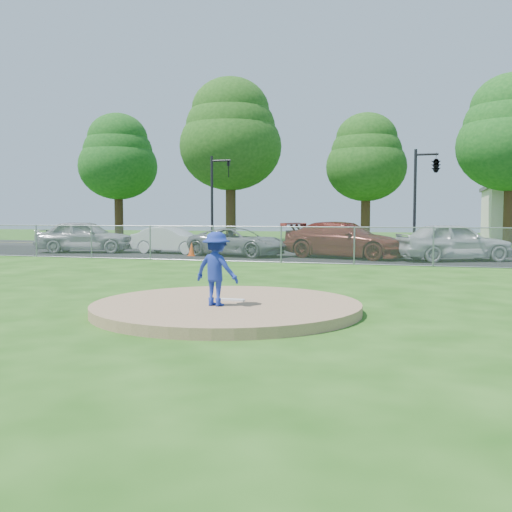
% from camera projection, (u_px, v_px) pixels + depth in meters
% --- Properties ---
extents(ground, '(120.00, 120.00, 0.00)m').
position_uv_depth(ground, '(320.00, 269.00, 21.04)').
color(ground, '#1C4C10').
rests_on(ground, ground).
extents(pitchers_mound, '(5.40, 5.40, 0.20)m').
position_uv_depth(pitchers_mound, '(227.00, 307.00, 11.50)').
color(pitchers_mound, '#947151').
rests_on(pitchers_mound, ground).
extents(pitching_rubber, '(0.60, 0.15, 0.04)m').
position_uv_depth(pitching_rubber, '(230.00, 300.00, 11.69)').
color(pitching_rubber, white).
rests_on(pitching_rubber, pitchers_mound).
extents(chain_link_fence, '(40.00, 0.06, 1.50)m').
position_uv_depth(chain_link_fence, '(329.00, 246.00, 22.90)').
color(chain_link_fence, gray).
rests_on(chain_link_fence, ground).
extents(parking_lot, '(50.00, 8.00, 0.01)m').
position_uv_depth(parking_lot, '(345.00, 257.00, 27.24)').
color(parking_lot, black).
rests_on(parking_lot, ground).
extents(street, '(60.00, 7.00, 0.01)m').
position_uv_depth(street, '(363.00, 248.00, 34.39)').
color(street, black).
rests_on(street, ground).
extents(tree_far_left, '(6.72, 6.72, 10.74)m').
position_uv_depth(tree_far_left, '(118.00, 156.00, 48.95)').
color(tree_far_left, '#351E13').
rests_on(tree_far_left, ground).
extents(tree_left, '(7.84, 7.84, 12.53)m').
position_uv_depth(tree_left, '(231.00, 134.00, 43.72)').
color(tree_left, '#382614').
rests_on(tree_left, ground).
extents(tree_center, '(6.16, 6.16, 9.84)m').
position_uv_depth(tree_center, '(366.00, 157.00, 43.76)').
color(tree_center, '#3B2415').
rests_on(tree_center, ground).
extents(tree_right, '(7.28, 7.28, 11.63)m').
position_uv_depth(tree_right, '(512.00, 132.00, 38.83)').
color(tree_right, '#392414').
rests_on(tree_right, ground).
extents(traffic_signal_left, '(1.28, 0.20, 5.60)m').
position_uv_depth(traffic_signal_left, '(216.00, 193.00, 34.83)').
color(traffic_signal_left, black).
rests_on(traffic_signal_left, ground).
extents(traffic_signal_center, '(1.42, 2.48, 5.60)m').
position_uv_depth(traffic_signal_center, '(434.00, 167.00, 30.99)').
color(traffic_signal_center, black).
rests_on(traffic_signal_center, ground).
extents(pitcher, '(1.02, 0.72, 1.43)m').
position_uv_depth(pitcher, '(216.00, 269.00, 11.01)').
color(pitcher, navy).
rests_on(pitcher, pitchers_mound).
extents(traffic_cone, '(0.34, 0.34, 0.67)m').
position_uv_depth(traffic_cone, '(192.00, 249.00, 27.54)').
color(traffic_cone, '#FF4D0D').
rests_on(traffic_cone, parking_lot).
extents(parked_car_silver, '(5.40, 3.29, 1.72)m').
position_uv_depth(parked_car_silver, '(85.00, 236.00, 30.19)').
color(parked_car_silver, '#A5A6AA').
rests_on(parked_car_silver, parking_lot).
extents(parked_car_white, '(4.28, 1.82, 1.37)m').
position_uv_depth(parked_car_white, '(172.00, 240.00, 29.46)').
color(parked_car_white, white).
rests_on(parked_car_white, parking_lot).
extents(parked_car_gray, '(5.26, 3.29, 1.36)m').
position_uv_depth(parked_car_gray, '(238.00, 242.00, 27.51)').
color(parked_car_gray, gray).
rests_on(parked_car_gray, parking_lot).
extents(parked_car_darkred, '(6.16, 3.79, 1.67)m').
position_uv_depth(parked_car_darkred, '(344.00, 240.00, 26.17)').
color(parked_car_darkred, maroon).
rests_on(parked_car_darkred, parking_lot).
extents(parked_car_pearl, '(5.25, 3.82, 1.66)m').
position_uv_depth(parked_car_pearl, '(454.00, 242.00, 24.52)').
color(parked_car_pearl, silver).
rests_on(parked_car_pearl, parking_lot).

